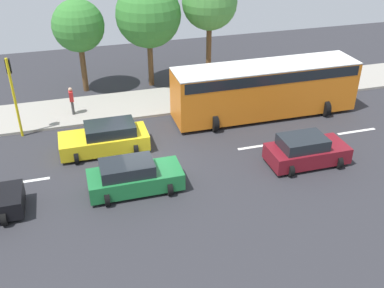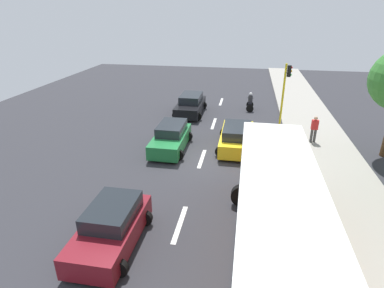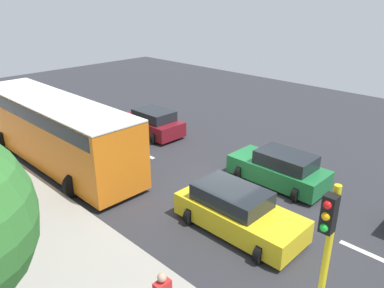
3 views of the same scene
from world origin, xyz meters
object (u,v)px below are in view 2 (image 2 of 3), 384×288
Objects in this scene: car_green at (171,138)px; car_black at (190,105)px; car_yellow_cab at (237,137)px; traffic_light_corner at (285,87)px; pedestrian_near_signal at (314,128)px; motorcycle at (250,103)px; city_bus at (278,224)px; car_maroon at (111,227)px.

car_green is 7.04m from car_black.
car_yellow_cab is 5.71m from traffic_light_corner.
pedestrian_near_signal is (4.68, 1.43, 0.35)m from car_yellow_cab.
motorcycle is (4.75, 1.78, -0.07)m from car_black.
car_green is 10.53m from city_bus.
car_green is 2.50× the size of pedestrian_near_signal.
pedestrian_near_signal is at bearing 14.47° from car_green.
motorcycle is 7.70m from pedestrian_near_signal.
pedestrian_near_signal is (8.71, 10.81, 0.35)m from car_maroon.
car_green is 0.38× the size of city_bus.
city_bus reaches higher than car_black.
car_green is 0.93× the size of car_yellow_cab.
city_bus is 2.44× the size of traffic_light_corner.
car_maroon is 13.89m from pedestrian_near_signal.
car_green is (0.11, 8.59, 0.00)m from car_maroon.
car_yellow_cab is (4.03, 9.39, 0.00)m from car_maroon.
traffic_light_corner is (-1.69, 2.90, 1.87)m from pedestrian_near_signal.
traffic_light_corner reaches higher than car_yellow_cab.
city_bus is 7.19× the size of motorcycle.
car_maroon is 15.57m from traffic_light_corner.
traffic_light_corner is at bearing 36.53° from car_green.
motorcycle is at bearing 74.68° from car_maroon.
car_maroon is at bearing 177.18° from city_bus.
car_maroon is at bearing -90.73° from car_green.
car_maroon is 0.94× the size of car_green.
traffic_light_corner is at bearing 62.88° from car_maroon.
traffic_light_corner reaches higher than pedestrian_near_signal.
traffic_light_corner is (2.99, 4.33, 2.22)m from car_yellow_cab.
pedestrian_near_signal reaches higher than motorcycle.
traffic_light_corner is at bearing 55.37° from car_yellow_cab.
city_bus reaches higher than pedestrian_near_signal.
motorcycle reaches higher than car_maroon.
city_bus is (5.65, -15.91, 1.13)m from car_black.
car_maroon is 0.36× the size of city_bus.
motorcycle is (4.77, 17.41, -0.07)m from car_maroon.
pedestrian_near_signal is 0.38× the size of traffic_light_corner.
car_maroon is 0.88× the size of traffic_light_corner.
car_maroon is 10.22m from car_yellow_cab.
pedestrian_near_signal is (8.69, -4.82, 0.35)m from car_black.
car_black is 16.92m from city_bus.
pedestrian_near_signal reaches higher than car_green.
traffic_light_corner reaches higher than motorcycle.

